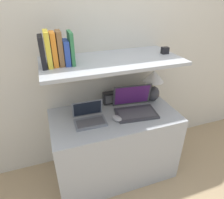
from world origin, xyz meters
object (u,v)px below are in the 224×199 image
at_px(laptop_large, 135,107).
at_px(shelf_gadget, 165,50).
at_px(book_blue, 66,53).
at_px(book_green, 71,48).
at_px(laptop_small, 89,118).
at_px(book_black, 42,52).
at_px(book_orange, 54,49).
at_px(router_box, 110,98).
at_px(table_lamp, 153,84).
at_px(book_brown, 60,48).
at_px(book_yellow, 48,49).
at_px(computer_mouse, 117,118).

bearing_deg(laptop_large, shelf_gadget, 15.10).
relative_size(book_blue, book_green, 0.75).
bearing_deg(book_blue, book_green, 0.00).
relative_size(laptop_large, laptop_small, 1.47).
bearing_deg(book_black, laptop_small, -18.39).
bearing_deg(book_blue, laptop_large, -8.29).
relative_size(laptop_small, book_orange, 1.11).
height_order(book_blue, book_green, book_green).
relative_size(router_box, book_black, 0.62).
bearing_deg(laptop_small, book_orange, 155.13).
xyz_separation_m(table_lamp, book_brown, (-0.87, -0.07, 0.45)).
xyz_separation_m(router_box, book_orange, (-0.48, -0.15, 0.57)).
height_order(book_yellow, book_brown, book_yellow).
bearing_deg(book_green, shelf_gadget, 0.00).
bearing_deg(table_lamp, laptop_large, -150.52).
xyz_separation_m(computer_mouse, shelf_gadget, (0.51, 0.15, 0.52)).
relative_size(table_lamp, laptop_large, 0.81).
bearing_deg(book_yellow, book_orange, 0.00).
bearing_deg(book_orange, book_brown, 0.00).
height_order(computer_mouse, book_brown, book_brown).
height_order(book_brown, book_blue, book_brown).
relative_size(laptop_small, book_blue, 1.49).
bearing_deg(book_yellow, computer_mouse, -17.45).
bearing_deg(shelf_gadget, book_brown, 180.00).
distance_m(computer_mouse, book_brown, 0.75).
bearing_deg(book_green, book_orange, 180.00).
height_order(laptop_large, router_box, laptop_large).
bearing_deg(book_green, computer_mouse, -25.67).
bearing_deg(book_black, router_box, 14.97).
relative_size(laptop_large, book_blue, 2.19).
relative_size(book_yellow, book_blue, 1.41).
relative_size(computer_mouse, router_box, 0.92).
bearing_deg(laptop_small, router_box, 42.46).
distance_m(router_box, book_green, 0.69).
height_order(book_black, book_orange, book_orange).
bearing_deg(book_orange, shelf_gadget, 0.00).
xyz_separation_m(laptop_small, book_brown, (-0.17, 0.10, 0.59)).
relative_size(book_yellow, book_brown, 1.02).
bearing_deg(laptop_large, book_orange, 172.81).
xyz_separation_m(book_yellow, book_brown, (0.09, 0.00, -0.00)).
height_order(book_black, book_green, book_green).
xyz_separation_m(laptop_large, book_black, (-0.73, 0.08, 0.57)).
bearing_deg(computer_mouse, table_lamp, 25.02).
bearing_deg(shelf_gadget, table_lamp, 122.66).
bearing_deg(shelf_gadget, book_orange, 180.00).
bearing_deg(shelf_gadget, book_blue, 180.00).
bearing_deg(book_brown, book_green, 0.00).
xyz_separation_m(laptop_large, book_yellow, (-0.69, 0.08, 0.59)).
xyz_separation_m(table_lamp, laptop_large, (-0.26, -0.15, -0.14)).
relative_size(book_brown, book_green, 1.04).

